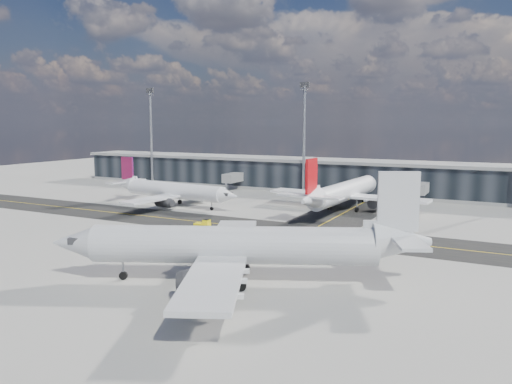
{
  "coord_description": "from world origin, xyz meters",
  "views": [
    {
      "loc": [
        48.15,
        -73.59,
        18.63
      ],
      "look_at": [
        3.69,
        13.34,
        5.0
      ],
      "focal_mm": 35.0,
      "sensor_mm": 36.0,
      "label": 1
    }
  ],
  "objects_px": {
    "service_van": "(370,198)",
    "airliner_af": "(173,190)",
    "baggage_tug": "(204,224)",
    "airliner_near": "(239,246)",
    "airliner_redtail": "(344,192)"
  },
  "relations": [
    {
      "from": "service_van",
      "to": "airliner_af",
      "type": "bearing_deg",
      "value": -164.9
    },
    {
      "from": "baggage_tug",
      "to": "airliner_near",
      "type": "bearing_deg",
      "value": 38.06
    },
    {
      "from": "service_van",
      "to": "airliner_near",
      "type": "bearing_deg",
      "value": -109.11
    },
    {
      "from": "airliner_redtail",
      "to": "airliner_near",
      "type": "height_order",
      "value": "airliner_near"
    },
    {
      "from": "airliner_af",
      "to": "airliner_near",
      "type": "xyz_separation_m",
      "value": [
        39.67,
        -40.62,
        0.88
      ]
    },
    {
      "from": "baggage_tug",
      "to": "airliner_af",
      "type": "bearing_deg",
      "value": -135.18
    },
    {
      "from": "airliner_af",
      "to": "baggage_tug",
      "type": "relative_size",
      "value": 12.16
    },
    {
      "from": "airliner_near",
      "to": "baggage_tug",
      "type": "xyz_separation_m",
      "value": [
        -19.73,
        22.59,
        -3.46
      ]
    },
    {
      "from": "airliner_redtail",
      "to": "baggage_tug",
      "type": "relative_size",
      "value": 14.09
    },
    {
      "from": "airliner_redtail",
      "to": "baggage_tug",
      "type": "height_order",
      "value": "airliner_redtail"
    },
    {
      "from": "airliner_af",
      "to": "airliner_redtail",
      "type": "relative_size",
      "value": 0.86
    },
    {
      "from": "airliner_near",
      "to": "service_van",
      "type": "distance_m",
      "value": 67.97
    },
    {
      "from": "airliner_near",
      "to": "airliner_redtail",
      "type": "bearing_deg",
      "value": -20.26
    },
    {
      "from": "airliner_near",
      "to": "baggage_tug",
      "type": "height_order",
      "value": "airliner_near"
    },
    {
      "from": "baggage_tug",
      "to": "service_van",
      "type": "distance_m",
      "value": 48.71
    }
  ]
}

